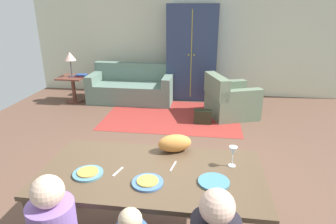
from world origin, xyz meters
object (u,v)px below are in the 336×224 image
Objects in this scene: dining_table at (152,178)px; book_upper at (82,75)px; side_table at (73,85)px; cat at (175,143)px; plate_near_man at (88,173)px; handbag at (203,117)px; plate_near_child at (148,182)px; couch at (132,88)px; armoire at (192,53)px; book_lower at (81,76)px; table_lamp at (70,57)px; wine_glass at (233,152)px; armchair at (229,100)px; plate_near_woman at (214,182)px.

dining_table reaches higher than book_upper.
book_upper is (0.22, 0.02, 0.24)m from side_table.
book_upper is at bearing 106.42° from cat.
plate_near_man is 0.78× the size of handbag.
couch is at bearing 106.29° from plate_near_child.
plate_near_child is 4.72m from armoire.
book_lower is at bearing 147.88° from book_upper.
couch is at bearing 106.96° from dining_table.
plate_near_man is 4.41m from book_lower.
table_lamp is 3.18m from handbag.
cat is at bearing 159.22° from wine_glass.
dining_table is at bearing -59.10° from book_upper.
armchair reaches higher than book_upper.
cat is 1.45× the size of book_upper.
plate_near_woman is 1.34× the size of wine_glass.
plate_near_child is 0.58m from cat.
book_lower is (-2.34, 4.07, -0.18)m from plate_near_child.
book_lower is (-2.41, -0.64, -0.46)m from armoire.
wine_glass reaches higher than plate_near_woman.
plate_near_woman is at bearing -67.21° from couch.
armchair is (2.14, -0.68, 0.02)m from couch.
cat is 4.28m from book_upper.
plate_near_woman is 0.46× the size of table_lamp.
dining_table is 0.53m from plate_near_woman.
cat is at bearing 74.99° from plate_near_child.
cat is at bearing -52.32° from table_lamp.
table_lamp is 2.45× the size of book_lower.
side_table is at bearing 123.32° from dining_table.
dining_table reaches higher than book_lower.
cat is at bearing 68.43° from dining_table.
cat is 3.19m from armchair.
table_lamp is (-2.68, 3.48, 0.16)m from cat.
armchair is at bearing 68.55° from plate_near_man.
armchair is at bearing -6.99° from table_lamp.
cat is at bearing 36.87° from plate_near_man.
plate_near_child is at bearing -90.00° from dining_table.
wine_glass is 0.09× the size of armoire.
plate_near_woman reaches higher than handbag.
handbag is at bearing -18.76° from book_upper.
side_table is at bearing 127.64° from plate_near_woman.
armchair is 5.00× the size of book_upper.
side_table is (-3.41, 0.42, 0.06)m from armchair.
plate_near_man is at bearing -106.27° from handbag.
couch is 2.01m from handbag.
armchair is 2.04× the size of table_lamp.
handbag is at bearing 96.04° from wine_glass.
plate_near_child is at bearing -96.94° from handbag.
plate_near_woman is at bearing -54.37° from book_lower.
wine_glass is 0.32× the size of side_table.
armoire is 6.56× the size of handbag.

